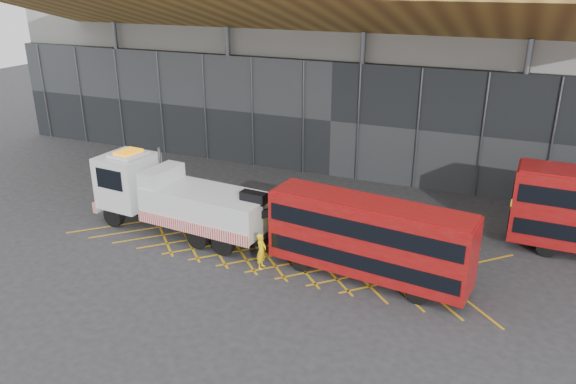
% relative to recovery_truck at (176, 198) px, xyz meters
% --- Properties ---
extents(ground_plane, '(120.00, 120.00, 0.00)m').
position_rel_recovery_truck_xyz_m(ground_plane, '(2.75, 0.79, -1.99)').
color(ground_plane, '#2A2A2C').
extents(road_markings, '(23.16, 7.16, 0.01)m').
position_rel_recovery_truck_xyz_m(road_markings, '(5.95, 0.79, -1.99)').
color(road_markings, gold).
rests_on(road_markings, ground_plane).
extents(construction_building, '(55.00, 23.97, 18.00)m').
position_rel_recovery_truck_xyz_m(construction_building, '(4.68, 19.18, 6.98)').
color(construction_building, gray).
rests_on(construction_building, ground_plane).
extents(recovery_truck, '(12.43, 3.81, 4.31)m').
position_rel_recovery_truck_xyz_m(recovery_truck, '(0.00, 0.00, 0.00)').
color(recovery_truck, black).
rests_on(recovery_truck, ground_plane).
extents(bus_towed, '(9.79, 3.35, 3.90)m').
position_rel_recovery_truck_xyz_m(bus_towed, '(11.18, -0.91, 0.17)').
color(bus_towed, maroon).
rests_on(bus_towed, ground_plane).
extents(worker, '(0.50, 0.70, 1.83)m').
position_rel_recovery_truck_xyz_m(worker, '(6.18, -1.99, -1.08)').
color(worker, yellow).
rests_on(worker, ground_plane).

